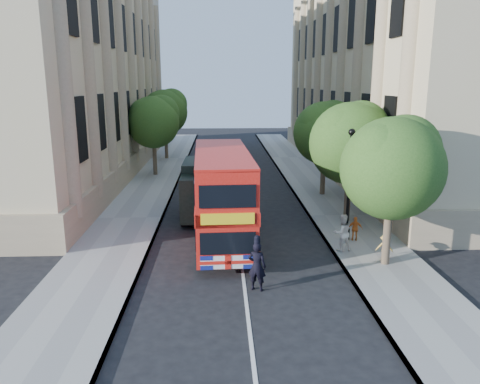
{
  "coord_description": "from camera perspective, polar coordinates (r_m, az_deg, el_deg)",
  "views": [
    {
      "loc": [
        -0.81,
        -14.51,
        7.34
      ],
      "look_at": [
        0.06,
        6.58,
        2.3
      ],
      "focal_mm": 35.0,
      "sensor_mm": 36.0,
      "label": 1
    }
  ],
  "objects": [
    {
      "name": "woman_pedestrian",
      "position": [
        20.75,
        12.35,
        -4.87
      ],
      "size": [
        0.91,
        0.78,
        1.64
      ],
      "primitive_type": "imported",
      "rotation": [
        0.0,
        0.0,
        3.36
      ],
      "color": "silver",
      "rests_on": "pavement_right"
    },
    {
      "name": "box_van",
      "position": [
        25.65,
        -4.51,
        0.17
      ],
      "size": [
        2.2,
        5.29,
        3.02
      ],
      "rotation": [
        0.0,
        0.0,
        -0.01
      ],
      "color": "black",
      "rests_on": "ground"
    },
    {
      "name": "police_constable",
      "position": [
        16.84,
        2.08,
        -9.05
      ],
      "size": [
        0.77,
        0.64,
        1.81
      ],
      "primitive_type": "imported",
      "rotation": [
        0.0,
        0.0,
        2.77
      ],
      "color": "black",
      "rests_on": "ground"
    },
    {
      "name": "lamp_post",
      "position": [
        21.86,
        13.12,
        0.31
      ],
      "size": [
        0.32,
        0.32,
        5.16
      ],
      "color": "black",
      "rests_on": "pavement_right"
    },
    {
      "name": "double_decker_bus",
      "position": [
        21.51,
        -2.17,
        -0.14
      ],
      "size": [
        2.75,
        9.09,
        4.16
      ],
      "rotation": [
        0.0,
        0.0,
        0.04
      ],
      "color": "red",
      "rests_on": "ground"
    },
    {
      "name": "tree_left_back",
      "position": [
        44.92,
        -9.08,
        9.89
      ],
      "size": [
        4.2,
        4.2,
        6.65
      ],
      "color": "#473828",
      "rests_on": "ground"
    },
    {
      "name": "building_left",
      "position": [
        40.68,
        -21.75,
        14.84
      ],
      "size": [
        12.0,
        38.0,
        18.0
      ],
      "primitive_type": "cube",
      "color": "#C6B789",
      "rests_on": "ground"
    },
    {
      "name": "tree_left_far",
      "position": [
        37.02,
        -10.47,
        8.71
      ],
      "size": [
        4.0,
        4.0,
        6.3
      ],
      "color": "#473828",
      "rests_on": "ground"
    },
    {
      "name": "child_a",
      "position": [
        22.26,
        13.87,
        -4.36
      ],
      "size": [
        0.7,
        0.39,
        1.14
      ],
      "primitive_type": "imported",
      "rotation": [
        0.0,
        0.0,
        2.97
      ],
      "color": "orange",
      "rests_on": "pavement_right"
    },
    {
      "name": "tree_right_far",
      "position": [
        30.44,
        10.36,
        7.5
      ],
      "size": [
        4.0,
        4.0,
        6.15
      ],
      "color": "#473828",
      "rests_on": "ground"
    },
    {
      "name": "ground",
      "position": [
        16.28,
        0.77,
        -13.37
      ],
      "size": [
        120.0,
        120.0,
        0.0
      ],
      "primitive_type": "plane",
      "color": "black",
      "rests_on": "ground"
    },
    {
      "name": "pavement_right",
      "position": [
        26.4,
        12.14,
        -2.89
      ],
      "size": [
        3.5,
        80.0,
        0.12
      ],
      "primitive_type": "cube",
      "color": "gray",
      "rests_on": "ground"
    },
    {
      "name": "child_b",
      "position": [
        20.29,
        17.2,
        -6.44
      ],
      "size": [
        0.78,
        0.61,
        1.07
      ],
      "primitive_type": "imported",
      "rotation": [
        0.0,
        0.0,
        2.8
      ],
      "color": "#EABA4F",
      "rests_on": "pavement_right"
    },
    {
      "name": "pavement_left",
      "position": [
        26.04,
        -13.22,
        -3.18
      ],
      "size": [
        3.5,
        80.0,
        0.12
      ],
      "primitive_type": "cube",
      "color": "gray",
      "rests_on": "ground"
    },
    {
      "name": "building_right",
      "position": [
        41.23,
        19.07,
        15.02
      ],
      "size": [
        12.0,
        38.0,
        18.0
      ],
      "primitive_type": "cube",
      "color": "#C6B789",
      "rests_on": "ground"
    },
    {
      "name": "tree_right_mid",
      "position": [
        24.64,
        13.4,
        6.31
      ],
      "size": [
        4.2,
        4.2,
        6.37
      ],
      "color": "#473828",
      "rests_on": "ground"
    },
    {
      "name": "tree_right_near",
      "position": [
        19.02,
        18.19,
        3.4
      ],
      "size": [
        4.0,
        4.0,
        6.08
      ],
      "color": "#473828",
      "rests_on": "ground"
    }
  ]
}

